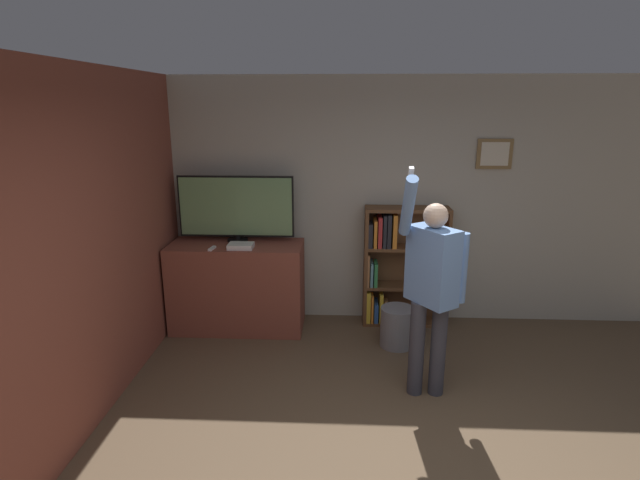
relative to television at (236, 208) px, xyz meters
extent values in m
cube|color=#B2AD9E|center=(1.53, 0.28, 0.02)|extent=(6.54, 0.06, 2.70)
cube|color=olive|center=(2.73, 0.24, 0.56)|extent=(0.37, 0.02, 0.32)
cube|color=beige|center=(2.73, 0.23, 0.56)|extent=(0.29, 0.01, 0.25)
cube|color=brown|center=(-0.77, -1.18, 0.02)|extent=(0.06, 4.46, 2.70)
cube|color=brown|center=(0.00, -0.11, -0.85)|extent=(1.42, 0.59, 0.96)
cylinder|color=black|center=(0.00, 0.00, -0.36)|extent=(0.22, 0.22, 0.03)
cylinder|color=black|center=(0.00, 0.00, -0.32)|extent=(0.06, 0.06, 0.05)
cube|color=black|center=(0.00, 0.00, 0.02)|extent=(1.23, 0.04, 0.65)
cube|color=#6B9360|center=(0.00, -0.02, 0.02)|extent=(1.20, 0.01, 0.62)
cube|color=white|center=(0.09, -0.26, -0.35)|extent=(0.26, 0.18, 0.05)
cube|color=white|center=(-0.20, -0.31, -0.36)|extent=(0.06, 0.14, 0.02)
cube|color=brown|center=(1.40, 0.09, -0.66)|extent=(0.04, 0.28, 1.33)
cube|color=brown|center=(2.27, 0.09, -0.66)|extent=(0.04, 0.28, 1.33)
cube|color=brown|center=(1.83, 0.23, -0.66)|extent=(0.91, 0.01, 1.33)
cube|color=brown|center=(1.83, 0.09, -1.31)|extent=(0.84, 0.28, 0.04)
cube|color=brown|center=(1.83, 0.09, -0.89)|extent=(0.84, 0.28, 0.04)
cube|color=brown|center=(1.83, 0.09, -0.44)|extent=(0.84, 0.28, 0.04)
cube|color=brown|center=(1.83, 0.09, -0.02)|extent=(0.84, 0.28, 0.04)
cube|color=gold|center=(1.44, 0.05, -1.13)|extent=(0.04, 0.20, 0.37)
cube|color=orange|center=(1.48, 0.05, -1.15)|extent=(0.02, 0.20, 0.33)
cube|color=#2D569E|center=(1.52, 0.08, -1.20)|extent=(0.04, 0.26, 0.23)
cube|color=gold|center=(1.58, 0.06, -1.14)|extent=(0.04, 0.21, 0.35)
cube|color=#99663D|center=(1.63, 0.06, -1.18)|extent=(0.04, 0.21, 0.26)
cube|color=#99663D|center=(1.43, 0.06, -0.69)|extent=(0.02, 0.22, 0.36)
cube|color=#5B8E99|center=(1.46, 0.08, -0.74)|extent=(0.03, 0.26, 0.26)
cube|color=#338447|center=(1.51, 0.06, -0.73)|extent=(0.04, 0.22, 0.27)
cube|color=#232328|center=(1.44, 0.06, -0.29)|extent=(0.04, 0.22, 0.26)
cube|color=orange|center=(1.49, 0.09, -0.28)|extent=(0.03, 0.26, 0.30)
cube|color=red|center=(1.54, 0.09, -0.26)|extent=(0.04, 0.26, 0.33)
cube|color=#232328|center=(1.59, 0.09, -0.25)|extent=(0.04, 0.26, 0.36)
cube|color=#232328|center=(1.63, 0.05, -0.24)|extent=(0.04, 0.20, 0.36)
cube|color=orange|center=(1.69, 0.06, -0.24)|extent=(0.04, 0.21, 0.36)
cylinder|color=#383842|center=(1.77, -1.33, -0.91)|extent=(0.13, 0.13, 0.84)
cylinder|color=#383842|center=(1.95, -1.33, -0.91)|extent=(0.13, 0.13, 0.84)
cube|color=#6B93D1|center=(1.86, -1.33, -0.18)|extent=(0.42, 0.46, 0.63)
sphere|color=beige|center=(1.86, -1.33, 0.23)|extent=(0.20, 0.20, 0.20)
cylinder|color=#6B93D1|center=(2.10, -1.33, -0.19)|extent=(0.09, 0.09, 0.58)
cylinder|color=#6B93D1|center=(1.63, -1.44, 0.33)|extent=(0.09, 0.41, 0.53)
cube|color=white|center=(1.63, -1.50, 0.57)|extent=(0.04, 0.09, 0.14)
cylinder|color=gray|center=(1.71, -0.46, -1.13)|extent=(0.35, 0.35, 0.41)
camera|label=1|loc=(1.14, -5.16, 1.08)|focal=28.00mm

